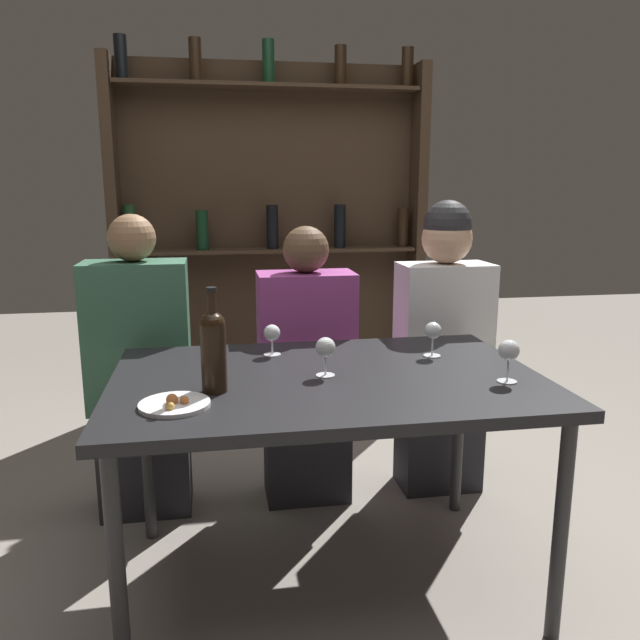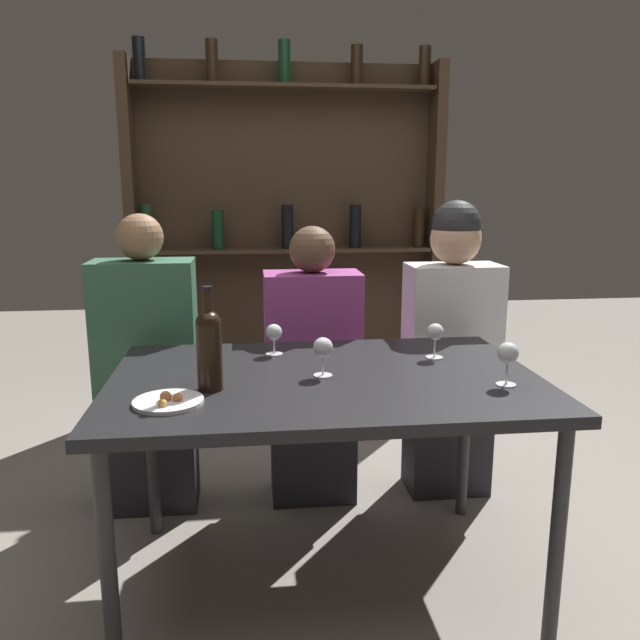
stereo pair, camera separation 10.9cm
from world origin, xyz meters
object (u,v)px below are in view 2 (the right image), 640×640
at_px(wine_glass_3, 508,355).
at_px(seated_person_left, 148,375).
at_px(seated_person_right, 451,353).
at_px(wine_bottle, 209,346).
at_px(wine_glass_1, 274,334).
at_px(seated_person_center, 313,375).
at_px(wine_glass_0, 323,349).
at_px(wine_glass_2, 435,334).
at_px(food_plate_0, 168,401).

distance_m(wine_glass_3, seated_person_left, 1.43).
relative_size(wine_glass_3, seated_person_right, 0.11).
distance_m(wine_bottle, seated_person_right, 1.22).
relative_size(wine_glass_1, seated_person_center, 0.10).
distance_m(wine_glass_0, seated_person_left, 0.92).
bearing_deg(wine_glass_0, wine_glass_3, -16.21).
distance_m(wine_glass_1, seated_person_center, 0.46).
bearing_deg(wine_glass_3, wine_glass_1, 147.62).
relative_size(wine_glass_2, seated_person_right, 0.10).
bearing_deg(seated_person_center, wine_glass_0, -92.87).
xyz_separation_m(wine_glass_2, wine_glass_3, (0.12, -0.32, 0.01)).
bearing_deg(food_plate_0, seated_person_left, 102.72).
distance_m(seated_person_left, seated_person_center, 0.67).
bearing_deg(wine_glass_2, seated_person_left, 156.80).
distance_m(wine_glass_2, seated_person_right, 0.53).
bearing_deg(seated_person_right, wine_bottle, -143.85).
height_order(wine_bottle, wine_glass_3, wine_bottle).
height_order(wine_glass_0, wine_glass_1, wine_glass_0).
bearing_deg(wine_bottle, seated_person_right, 36.15).
distance_m(wine_glass_3, food_plate_0, 0.99).
xyz_separation_m(wine_bottle, wine_glass_2, (0.75, 0.26, -0.05)).
bearing_deg(food_plate_0, wine_glass_0, 24.50).
distance_m(wine_glass_1, seated_person_left, 0.65).
xyz_separation_m(wine_glass_3, seated_person_center, (-0.50, 0.77, -0.28)).
relative_size(wine_bottle, wine_glass_3, 2.31).
bearing_deg(wine_glass_2, wine_glass_1, 168.70).
relative_size(wine_glass_3, seated_person_left, 0.11).
height_order(wine_glass_3, seated_person_center, seated_person_center).
bearing_deg(wine_glass_2, seated_person_center, 130.19).
xyz_separation_m(wine_glass_0, wine_glass_3, (0.54, -0.16, 0.01)).
relative_size(wine_bottle, seated_person_center, 0.26).
bearing_deg(wine_glass_0, seated_person_center, 87.13).
height_order(wine_glass_1, seated_person_right, seated_person_right).
bearing_deg(wine_glass_0, wine_glass_2, 21.69).
xyz_separation_m(wine_glass_1, seated_person_center, (0.17, 0.34, -0.26)).
relative_size(wine_glass_1, seated_person_right, 0.09).
relative_size(wine_glass_2, wine_glass_3, 0.92).
xyz_separation_m(wine_glass_2, seated_person_left, (-1.05, 0.45, -0.25)).
bearing_deg(wine_glass_0, seated_person_right, 44.56).
height_order(seated_person_left, seated_person_center, seated_person_left).
bearing_deg(wine_glass_3, seated_person_left, 146.78).
relative_size(wine_glass_0, seated_person_center, 0.11).
height_order(wine_glass_0, wine_glass_3, wine_glass_3).
xyz_separation_m(wine_glass_2, seated_person_center, (-0.38, 0.45, -0.28)).
relative_size(wine_glass_0, seated_person_left, 0.10).
distance_m(wine_bottle, food_plate_0, 0.20).
xyz_separation_m(food_plate_0, seated_person_center, (0.48, 0.82, -0.20)).
bearing_deg(wine_glass_0, food_plate_0, -155.50).
bearing_deg(food_plate_0, seated_person_center, 59.43).
distance_m(wine_bottle, wine_glass_0, 0.36).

